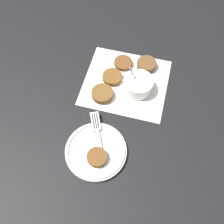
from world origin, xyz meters
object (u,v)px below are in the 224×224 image
at_px(serving_plate, 96,151).
at_px(fritter_on_plate, 97,157).
at_px(fork, 97,131).
at_px(sauce_bowl, 138,85).

bearing_deg(serving_plate, fritter_on_plate, 106.39).
relative_size(serving_plate, fork, 1.10).
relative_size(sauce_bowl, fritter_on_plate, 1.81).
xyz_separation_m(sauce_bowl, serving_plate, (0.11, 0.26, -0.02)).
height_order(fritter_on_plate, fork, fritter_on_plate).
distance_m(sauce_bowl, fork, 0.23).
xyz_separation_m(sauce_bowl, fritter_on_plate, (0.11, 0.28, 0.00)).
relative_size(sauce_bowl, serving_plate, 0.58).
xyz_separation_m(serving_plate, fork, (0.00, -0.06, 0.01)).
relative_size(serving_plate, fritter_on_plate, 3.14).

